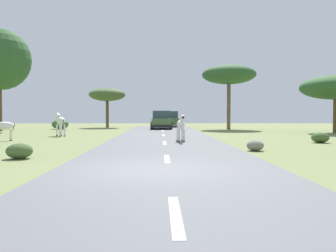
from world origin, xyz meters
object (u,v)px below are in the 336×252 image
Objects in this scene: bush_0 at (320,138)px; bush_2 at (19,151)px; zebra_1 at (60,121)px; tree_2 at (229,75)px; zebra_0 at (181,125)px; car_1 at (170,120)px; zebra_2 at (3,126)px; tree_1 at (336,88)px; rock_2 at (255,145)px; car_0 at (161,121)px; tree_4 at (107,95)px; bush_1 at (60,124)px.

bush_2 is at bearing -155.36° from bush_0.
tree_2 is (13.40, 10.46, 4.31)m from zebra_1.
zebra_0 is 0.93× the size of zebra_1.
car_1 reaches higher than bush_0.
bush_0 is at bearing 171.96° from zebra_0.
car_1 reaches higher than zebra_0.
zebra_1 reaches higher than zebra_2.
tree_1 is (22.29, 7.53, 2.73)m from zebra_2.
bush_0 is 1.26× the size of rock_2.
tree_2 is (6.62, 0.40, 4.45)m from car_0.
zebra_2 is at bearing -147.69° from zebra_1.
zebra_1 is 20.81m from tree_1.
tree_2 is 20.58m from rock_2.
tree_1 reaches higher than zebra_1.
car_0 reaches higher than zebra_2.
bush_2 is at bearing -140.81° from tree_1.
tree_4 is at bearing -75.15° from zebra_0.
car_0 is at bearing -65.98° from zebra_2.
rock_2 is at bearing -139.95° from bush_0.
tree_4 is (-12.53, 4.14, -1.74)m from tree_2.
tree_4 is (-6.88, 19.71, 2.64)m from zebra_0.
rock_2 is (13.55, -19.74, -0.26)m from bush_1.
car_1 is at bearing 136.49° from tree_1.
car_1 reaches higher than rock_2.
zebra_2 is 1.93× the size of rock_2.
tree_2 is at bearing -114.34° from zebra_0.
bush_0 is at bearing -84.74° from tree_2.
car_1 is 1.02× the size of tree_4.
bush_1 is 2.22× the size of rock_2.
car_1 is at bearing 96.22° from rock_2.
zebra_2 is at bearing 157.11° from rock_2.
car_1 is 22.18m from bush_0.
tree_1 is at bearing -44.05° from car_1.
tree_2 is (15.33, 14.49, 4.48)m from zebra_2.
zebra_1 is 17.29m from car_1.
tree_4 is 6.49m from bush_1.
rock_2 is at bearing 118.91° from zebra_0.
zebra_2 reaches higher than rock_2.
zebra_2 is 0.87× the size of bush_1.
tree_4 is at bearing 111.93° from rock_2.
car_0 is 1.01× the size of tree_4.
zebra_2 is at bearing -117.05° from car_1.
tree_1 is at bearing 39.19° from bush_2.
bush_0 is at bearing -71.88° from car_1.
zebra_0 reaches higher than bush_2.
zebra_1 is 0.27× the size of tree_2.
zebra_2 is (-9.67, 1.08, -0.10)m from zebra_0.
tree_1 is 24.64m from bush_1.
zebra_1 is 14.01m from rock_2.
car_1 is at bearing -94.48° from zebra_0.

